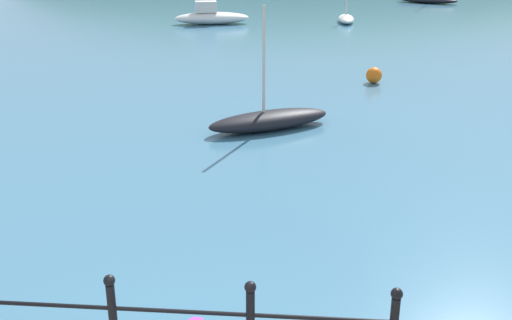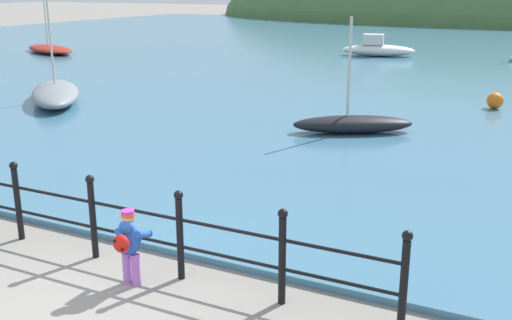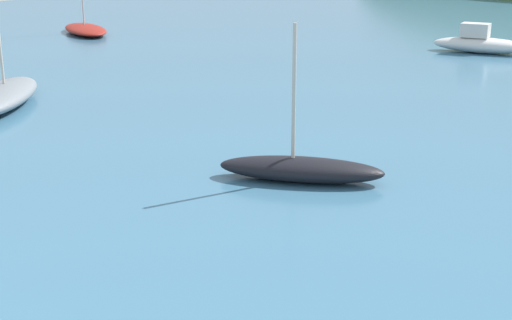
% 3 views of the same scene
% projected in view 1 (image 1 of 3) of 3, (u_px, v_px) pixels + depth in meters
% --- Properties ---
extents(water, '(80.00, 60.00, 0.10)m').
position_uv_depth(water, '(286.00, 12.00, 34.74)').
color(water, teal).
rests_on(water, ground).
extents(boat_far_left, '(3.05, 2.22, 2.85)m').
position_uv_depth(boat_far_left, '(269.00, 120.00, 13.95)').
color(boat_far_left, black).
rests_on(boat_far_left, water).
extents(boat_white_sailboat, '(0.78, 2.47, 2.35)m').
position_uv_depth(boat_white_sailboat, '(346.00, 19.00, 30.42)').
color(boat_white_sailboat, silver).
rests_on(boat_white_sailboat, water).
extents(boat_far_right, '(3.90, 1.99, 1.12)m').
position_uv_depth(boat_far_right, '(211.00, 17.00, 29.83)').
color(boat_far_right, silver).
rests_on(boat_far_right, water).
extents(mooring_buoy, '(0.48, 0.48, 0.48)m').
position_uv_depth(mooring_buoy, '(374.00, 75.00, 18.20)').
color(mooring_buoy, orange).
rests_on(mooring_buoy, water).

